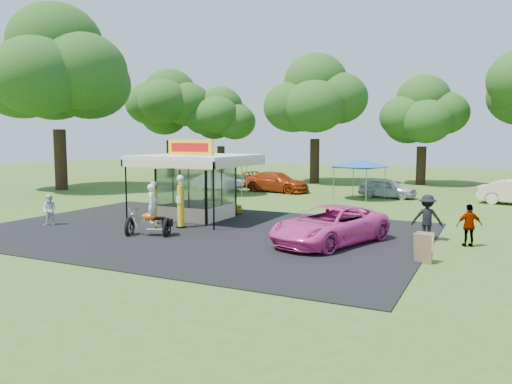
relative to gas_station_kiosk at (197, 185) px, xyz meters
The scene contains 23 objects.
ground 5.67m from the gas_station_kiosk, 68.18° to the right, with size 120.00×120.00×0.00m, color #395B1C.
asphalt_apron 4.01m from the gas_station_kiosk, 56.26° to the right, with size 20.00×14.00×0.04m, color black.
gas_station_kiosk is the anchor object (origin of this frame).
gas_pump_left 2.63m from the gas_station_kiosk, 113.52° to the right, with size 0.41×0.41×2.18m.
gas_pump_right 2.85m from the gas_station_kiosk, 72.88° to the right, with size 0.47×0.47×2.54m.
motorcycle 4.99m from the gas_station_kiosk, 80.92° to the right, with size 2.09×1.50×2.36m.
spare_tires 2.04m from the gas_station_kiosk, 140.10° to the right, with size 0.90×0.77×0.72m.
a_frame_sign 12.94m from the gas_station_kiosk, 20.77° to the right, with size 0.61×0.58×1.05m.
kiosk_car 2.56m from the gas_station_kiosk, 90.00° to the left, with size 1.13×2.82×0.96m, color yellow.
pink_sedan 8.81m from the gas_station_kiosk, 20.05° to the right, with size 2.56×5.55×1.54m, color #E93FA1.
spectator_west 7.27m from the gas_station_kiosk, 137.28° to the right, with size 0.75×0.58×1.54m, color white.
spectator_east_a 11.68m from the gas_station_kiosk, ahead, with size 1.24×0.72×1.92m, color black.
spectator_east_b 13.36m from the gas_station_kiosk, ahead, with size 0.99×0.41×1.69m, color gray.
bg_car_a 14.64m from the gas_station_kiosk, 115.74° to the left, with size 1.47×4.21×1.39m, color silver.
bg_car_b 14.15m from the gas_station_kiosk, 96.35° to the left, with size 2.22×5.46×1.58m, color #A4310C.
bg_car_c 15.66m from the gas_station_kiosk, 62.77° to the left, with size 1.62×4.03×1.37m, color silver.
tent_west 11.46m from the gas_station_kiosk, 111.20° to the left, with size 4.04×4.04×2.83m.
tent_east 13.43m from the gas_station_kiosk, 65.61° to the left, with size 3.97×3.97×2.78m.
oak_far_a 29.10m from the gas_station_kiosk, 128.27° to the left, with size 9.54×9.54×11.31m.
oak_far_b 27.49m from the gas_station_kiosk, 117.25° to the left, with size 7.90×7.90×9.42m.
oak_far_c 23.78m from the gas_station_kiosk, 93.81° to the left, with size 10.05×10.05×11.84m.
oak_far_d 27.19m from the gas_station_kiosk, 73.04° to the left, with size 8.16×8.16×9.71m.
oak_near 21.25m from the gas_station_kiosk, 156.73° to the left, with size 12.76×12.76×14.69m.
Camera 1 is at (12.20, -17.05, 4.26)m, focal length 35.00 mm.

